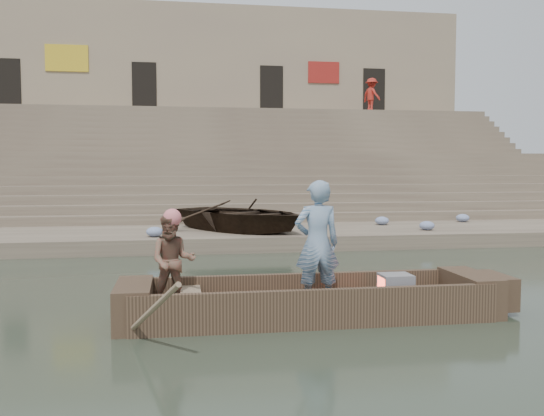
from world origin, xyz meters
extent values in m
plane|color=#2B3628|center=(0.00, 0.00, 0.00)|extent=(120.00, 120.00, 0.00)
cube|color=gray|center=(0.00, 8.00, 0.20)|extent=(32.00, 4.00, 0.40)
cube|color=gray|center=(0.00, 15.50, 1.40)|extent=(32.00, 3.00, 2.80)
cube|color=gray|center=(0.00, 22.50, 2.60)|extent=(32.00, 3.00, 5.20)
cube|color=gray|center=(0.00, 10.25, 0.35)|extent=(32.00, 0.50, 0.70)
cube|color=gray|center=(0.00, 10.75, 0.50)|extent=(32.00, 0.50, 1.00)
cube|color=gray|center=(0.00, 11.25, 0.65)|extent=(32.00, 0.50, 1.30)
cube|color=gray|center=(0.00, 11.75, 0.80)|extent=(32.00, 0.50, 1.60)
cube|color=gray|center=(0.00, 12.25, 0.95)|extent=(32.00, 0.50, 1.90)
cube|color=gray|center=(0.00, 12.75, 1.10)|extent=(32.00, 0.50, 2.20)
cube|color=gray|center=(0.00, 13.25, 1.25)|extent=(32.00, 0.50, 2.50)
cube|color=gray|center=(0.00, 13.75, 1.40)|extent=(32.00, 0.50, 2.80)
cube|color=gray|center=(0.00, 17.25, 1.55)|extent=(32.00, 0.50, 3.10)
cube|color=gray|center=(0.00, 17.75, 1.70)|extent=(32.00, 0.50, 3.40)
cube|color=gray|center=(0.00, 18.25, 1.85)|extent=(32.00, 0.50, 3.70)
cube|color=gray|center=(0.00, 18.75, 2.00)|extent=(32.00, 0.50, 4.00)
cube|color=gray|center=(0.00, 19.25, 2.15)|extent=(32.00, 0.50, 4.30)
cube|color=gray|center=(0.00, 19.75, 2.30)|extent=(32.00, 0.50, 4.60)
cube|color=gray|center=(0.00, 20.25, 2.45)|extent=(32.00, 0.50, 4.90)
cube|color=gray|center=(0.00, 20.75, 2.60)|extent=(32.00, 0.50, 5.20)
cube|color=gray|center=(0.00, 26.50, 5.60)|extent=(32.00, 5.00, 11.20)
cube|color=black|center=(-9.00, 24.05, 6.60)|extent=(1.30, 0.18, 2.60)
cube|color=black|center=(-2.00, 24.05, 6.60)|extent=(1.30, 0.18, 2.60)
cube|color=black|center=(5.00, 24.05, 6.60)|extent=(1.30, 0.18, 2.60)
cube|color=black|center=(11.00, 24.05, 6.60)|extent=(1.30, 0.18, 2.60)
cube|color=gold|center=(-6.00, 23.98, 8.00)|extent=(2.20, 0.10, 1.40)
cube|color=maroon|center=(8.00, 23.98, 7.60)|extent=(1.80, 0.10, 1.20)
cube|color=brown|center=(1.60, -0.63, 0.11)|extent=(5.00, 1.30, 0.22)
cube|color=brown|center=(1.60, -1.25, 0.28)|extent=(5.20, 0.12, 0.56)
cube|color=brown|center=(1.60, -0.01, 0.28)|extent=(5.20, 0.12, 0.56)
cube|color=brown|center=(-0.95, -0.63, 0.30)|extent=(0.50, 1.30, 0.60)
cube|color=brown|center=(4.15, -0.63, 0.30)|extent=(0.50, 1.30, 0.60)
cube|color=brown|center=(4.55, -0.63, 0.32)|extent=(0.35, 0.90, 0.50)
cube|color=#937A5B|center=(-0.15, -0.63, 0.40)|extent=(0.30, 1.20, 0.08)
cylinder|color=#937A5B|center=(-0.80, -1.53, 0.30)|extent=(1.03, 2.10, 1.36)
sphere|color=#E77278|center=(-0.40, -0.62, 1.52)|extent=(0.26, 0.26, 0.26)
imported|color=#214F7D|center=(1.67, -0.76, 1.14)|extent=(0.68, 0.46, 1.83)
imported|color=#22684A|center=(-0.40, -0.62, 0.90)|extent=(0.68, 0.54, 1.36)
cube|color=gray|center=(2.93, -0.63, 0.42)|extent=(0.46, 0.42, 0.40)
cube|color=#E5593F|center=(2.72, -0.63, 0.42)|extent=(0.04, 0.34, 0.32)
imported|color=#2D2116|center=(1.51, 7.80, 0.86)|extent=(5.24, 5.43, 0.92)
imported|color=#B0271D|center=(10.11, 21.78, 6.11)|extent=(1.10, 1.35, 1.81)
ellipsoid|color=#3F5999|center=(6.87, 7.13, 0.53)|extent=(0.44, 0.44, 0.26)
ellipsoid|color=#3F5999|center=(9.14, 9.37, 0.53)|extent=(0.44, 0.44, 0.26)
ellipsoid|color=#3F5999|center=(-0.92, 6.73, 0.53)|extent=(0.44, 0.44, 0.26)
ellipsoid|color=#3F5999|center=(6.11, 8.83, 0.53)|extent=(0.44, 0.44, 0.26)
camera|label=1|loc=(-0.34, -9.06, 2.24)|focal=38.96mm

